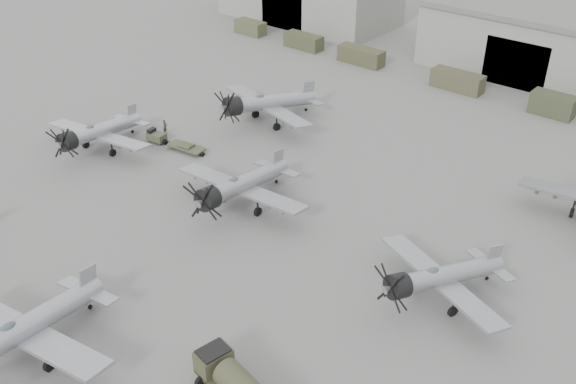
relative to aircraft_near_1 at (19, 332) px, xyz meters
name	(u,v)px	position (x,y,z in m)	size (l,w,h in m)	color
ground	(191,318)	(5.35, 9.50, -2.42)	(220.00, 220.00, 0.00)	slate
hangar_center	(538,40)	(5.35, 71.46, 1.95)	(29.00, 14.80, 8.70)	gray
support_truck_0	(250,27)	(-34.72, 59.50, -1.40)	(4.97, 2.20, 2.05)	#45482F
support_truck_1	(304,41)	(-24.19, 59.50, -1.38)	(5.89, 2.20, 2.09)	#3C3E28
support_truck_2	(361,56)	(-14.12, 59.50, -1.30)	(6.60, 2.20, 2.25)	#3D3E28
support_truck_3	(457,81)	(0.36, 59.50, -1.27)	(6.60, 2.20, 2.30)	#42412B
support_truck_4	(553,105)	(12.34, 59.50, -1.14)	(4.94, 2.20, 2.58)	#363C27
aircraft_near_1	(19,332)	(0.00, 0.00, 0.00)	(13.43, 12.08, 5.33)	#989AA1
aircraft_mid_0	(95,133)	(-20.33, 20.50, -0.18)	(12.43, 11.19, 4.93)	#A0A2A9
aircraft_mid_1	(238,186)	(-1.70, 21.98, -0.04)	(13.13, 11.81, 5.24)	gray
aircraft_mid_2	(438,278)	(17.70, 22.08, -0.25)	(11.77, 10.64, 4.78)	#909398
aircraft_far_0	(264,103)	(-11.56, 36.60, 0.09)	(13.91, 12.52, 5.53)	#96989E
fuel_tanker	(236,384)	(12.92, 6.32, -0.98)	(6.82, 3.33, 2.52)	#3A3B26
tug_trailer	(168,141)	(-15.97, 26.15, -1.89)	(7.18, 2.26, 1.42)	#3B432C
ground_crew	(165,127)	(-18.27, 27.81, -1.59)	(0.61, 0.40, 1.67)	#3A3B26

